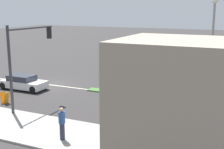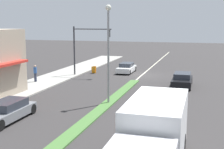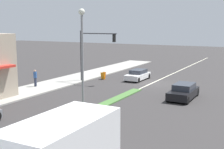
# 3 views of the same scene
# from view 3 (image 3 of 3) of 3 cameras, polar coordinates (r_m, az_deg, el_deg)

# --- Properties ---
(ground_plane) EXTENTS (160.00, 160.00, 0.00)m
(ground_plane) POSITION_cam_3_polar(r_m,az_deg,el_deg) (19.36, -12.45, -10.39)
(ground_plane) COLOR #333030
(lane_marking_center) EXTENTS (0.16, 60.00, 0.01)m
(lane_marking_center) POSITION_cam_3_polar(r_m,az_deg,el_deg) (34.55, 7.30, -1.59)
(lane_marking_center) COLOR beige
(lane_marking_center) RESTS_ON ground
(traffic_signal_main) EXTENTS (4.59, 0.34, 5.60)m
(traffic_signal_main) POSITION_cam_3_polar(r_m,az_deg,el_deg) (34.46, -3.71, 4.97)
(traffic_signal_main) COLOR #333338
(traffic_signal_main) RESTS_ON sidewalk_right
(street_lamp) EXTENTS (0.44, 0.44, 7.37)m
(street_lamp) POSITION_cam_3_polar(r_m,az_deg,el_deg) (21.76, -5.47, 4.83)
(street_lamp) COLOR gray
(street_lamp) RESTS_ON median_strip
(pedestrian) EXTENTS (0.34, 0.34, 1.72)m
(pedestrian) POSITION_cam_3_polar(r_m,az_deg,el_deg) (32.75, -13.86, -0.56)
(pedestrian) COLOR #282D42
(pedestrian) RESTS_ON sidewalk_right
(warning_aframe_sign) EXTENTS (0.45, 0.53, 0.84)m
(warning_aframe_sign) POSITION_cam_3_polar(r_m,az_deg,el_deg) (36.67, -1.61, -0.23)
(warning_aframe_sign) COLOR orange
(warning_aframe_sign) RESTS_ON ground
(suv_black) EXTENTS (1.83, 4.26, 1.31)m
(suv_black) POSITION_cam_3_polar(r_m,az_deg,el_deg) (27.81, 12.94, -3.06)
(suv_black) COLOR black
(suv_black) RESTS_ON ground
(van_white) EXTENTS (1.72, 3.95, 1.21)m
(van_white) POSITION_cam_3_polar(r_m,az_deg,el_deg) (36.32, 4.74, -0.09)
(van_white) COLOR silver
(van_white) RESTS_ON ground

